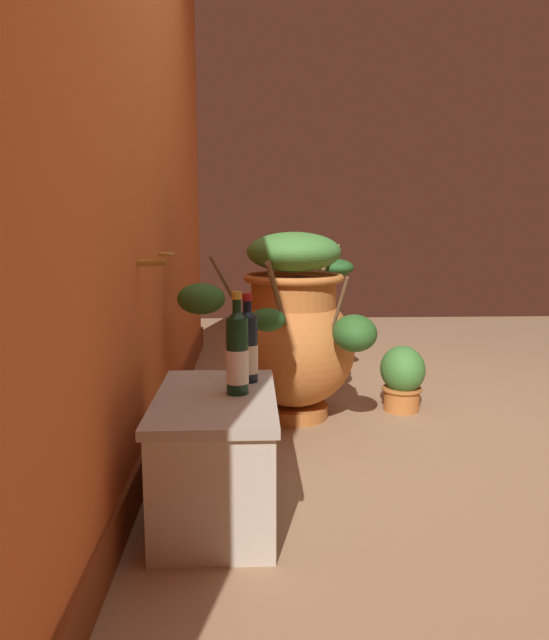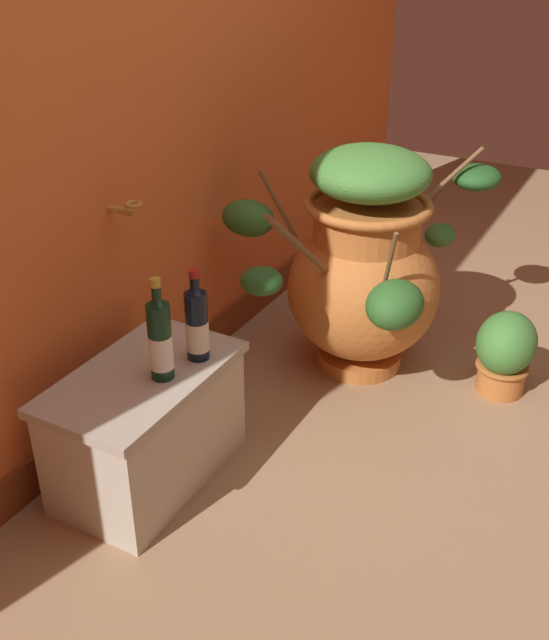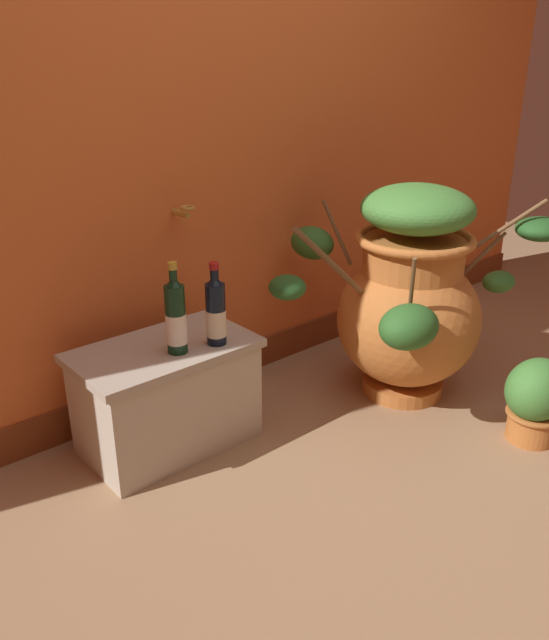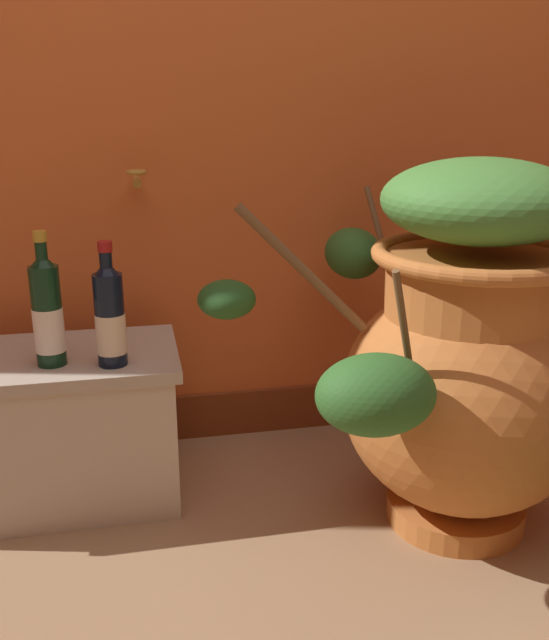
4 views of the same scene
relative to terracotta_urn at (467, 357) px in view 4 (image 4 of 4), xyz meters
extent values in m
cube|color=brown|center=(-0.45, 0.59, -0.37)|extent=(4.40, 0.02, 0.14)
cylinder|color=#B28433|center=(-0.73, 0.54, 0.36)|extent=(0.02, 0.10, 0.02)
torus|color=#B28433|center=(-0.73, 0.49, 0.39)|extent=(0.06, 0.06, 0.01)
cylinder|color=#C17033|center=(0.00, 0.00, -0.41)|extent=(0.34, 0.34, 0.06)
ellipsoid|color=#C17033|center=(0.00, 0.00, -0.10)|extent=(0.59, 0.59, 0.55)
cylinder|color=#C17033|center=(0.00, 0.00, 0.17)|extent=(0.40, 0.40, 0.15)
torus|color=#C17033|center=(0.00, 0.00, 0.24)|extent=(0.47, 0.47, 0.04)
cylinder|color=brown|center=(-0.38, 0.10, 0.21)|extent=(0.30, 0.10, 0.30)
ellipsoid|color=#235623|center=(-0.54, 0.14, 0.13)|extent=(0.14, 0.14, 0.09)
cylinder|color=brown|center=(-0.11, 0.32, 0.22)|extent=(0.06, 0.15, 0.27)
ellipsoid|color=#2D6628|center=(-0.15, 0.43, 0.17)|extent=(0.15, 0.21, 0.14)
cylinder|color=brown|center=(-0.24, -0.18, 0.16)|extent=(0.08, 0.06, 0.23)
ellipsoid|color=#2D6628|center=(-0.31, -0.24, 0.03)|extent=(0.24, 0.19, 0.16)
ellipsoid|color=#428438|center=(0.00, 0.00, 0.37)|extent=(0.44, 0.44, 0.19)
cube|color=beige|center=(-0.97, 0.32, -0.24)|extent=(0.60, 0.36, 0.40)
cube|color=#AEA592|center=(-0.97, 0.32, -0.05)|extent=(0.64, 0.38, 0.03)
cylinder|color=black|center=(-0.96, 0.25, 0.09)|extent=(0.07, 0.07, 0.24)
cone|color=black|center=(-0.96, 0.25, 0.22)|extent=(0.07, 0.07, 0.04)
cylinder|color=black|center=(-0.96, 0.25, 0.25)|extent=(0.03, 0.03, 0.08)
cylinder|color=#B7932D|center=(-0.96, 0.25, 0.28)|extent=(0.03, 0.03, 0.02)
cylinder|color=white|center=(-0.96, 0.25, 0.05)|extent=(0.07, 0.07, 0.11)
cylinder|color=black|center=(-0.81, 0.22, 0.08)|extent=(0.07, 0.07, 0.22)
cone|color=black|center=(-0.81, 0.22, 0.20)|extent=(0.07, 0.07, 0.04)
cylinder|color=black|center=(-0.81, 0.22, 0.23)|extent=(0.03, 0.03, 0.08)
cylinder|color=maroon|center=(-0.81, 0.22, 0.25)|extent=(0.03, 0.03, 0.02)
cylinder|color=beige|center=(-0.81, 0.22, 0.04)|extent=(0.07, 0.07, 0.10)
camera|label=1|loc=(-2.77, 0.21, 0.50)|focal=33.11mm
camera|label=2|loc=(-2.46, -0.96, 1.19)|focal=42.26mm
camera|label=3|loc=(-2.01, -1.48, 0.93)|focal=35.82mm
camera|label=4|loc=(-0.76, -1.42, 0.58)|focal=39.63mm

